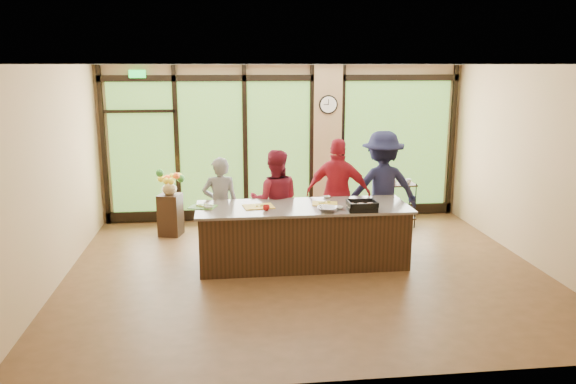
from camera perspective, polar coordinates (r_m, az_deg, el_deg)
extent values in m
plane|color=#50351C|center=(8.45, 1.78, -7.97)|extent=(7.00, 7.00, 0.00)
plane|color=white|center=(7.90, 1.94, 12.83)|extent=(7.00, 7.00, 0.00)
plane|color=tan|center=(10.97, -0.45, 4.98)|extent=(7.00, 0.00, 7.00)
plane|color=tan|center=(8.29, -22.85, 1.39)|extent=(0.00, 6.00, 6.00)
plane|color=tan|center=(9.22, 23.93, 2.37)|extent=(0.00, 6.00, 6.00)
cube|color=tan|center=(11.04, 3.99, 4.99)|extent=(0.55, 0.12, 3.00)
cube|color=black|center=(10.83, -0.43, 11.51)|extent=(6.90, 0.08, 0.12)
cube|color=black|center=(11.20, -0.41, -2.07)|extent=(6.90, 0.08, 0.20)
cube|color=#19D83F|center=(10.82, -15.07, 11.50)|extent=(0.30, 0.04, 0.14)
cube|color=#3A6E26|center=(11.00, -14.60, 4.32)|extent=(1.20, 0.02, 2.50)
cube|color=#3A6E26|center=(10.89, -7.80, 4.53)|extent=(1.20, 0.02, 2.50)
cube|color=#3A6E26|center=(10.94, -0.95, 4.69)|extent=(1.20, 0.02, 2.50)
cube|color=#3A6E26|center=(11.41, 10.91, 4.80)|extent=(2.10, 0.02, 2.50)
cube|color=black|center=(11.09, -18.22, 4.42)|extent=(0.08, 0.08, 3.00)
cube|color=black|center=(10.90, -11.23, 4.68)|extent=(0.08, 0.08, 3.00)
cube|color=black|center=(10.87, -4.37, 4.87)|extent=(0.08, 0.08, 3.00)
cube|color=black|center=(11.00, 2.44, 4.98)|extent=(0.08, 0.08, 3.00)
cube|color=black|center=(11.11, 5.51, 5.01)|extent=(0.08, 0.08, 3.00)
cube|color=black|center=(11.78, 16.31, 5.00)|extent=(0.08, 0.08, 3.00)
cube|color=black|center=(8.58, 1.51, -4.52)|extent=(3.10, 1.00, 0.88)
cube|color=slate|center=(8.46, 1.53, -1.54)|extent=(3.20, 1.10, 0.04)
cylinder|color=black|center=(10.89, 4.12, 8.85)|extent=(0.36, 0.04, 0.36)
cylinder|color=white|center=(10.88, 4.14, 8.85)|extent=(0.31, 0.01, 0.31)
cube|color=black|center=(10.87, 4.15, 9.11)|extent=(0.01, 0.00, 0.11)
cube|color=black|center=(10.86, 3.88, 8.85)|extent=(0.09, 0.00, 0.01)
imported|color=gray|center=(9.06, -6.87, -1.37)|extent=(0.59, 0.39, 1.58)
imported|color=maroon|center=(9.10, -1.33, -0.91)|extent=(0.89, 0.73, 1.68)
imported|color=maroon|center=(9.28, 5.14, -0.19)|extent=(1.16, 0.80, 1.83)
imported|color=#171934|center=(9.51, 9.51, 0.33)|extent=(1.27, 0.74, 1.94)
cube|color=black|center=(8.24, 7.52, -1.63)|extent=(0.44, 0.35, 0.07)
imported|color=silver|center=(8.13, 4.01, -1.76)|extent=(0.37, 0.37, 0.07)
cube|color=#48822F|center=(8.46, -8.67, -1.51)|extent=(0.46, 0.40, 0.01)
cube|color=gold|center=(8.39, -3.01, -1.48)|extent=(0.48, 0.39, 0.01)
cube|color=gold|center=(8.58, 3.76, -1.19)|extent=(0.43, 0.35, 0.01)
imported|color=silver|center=(8.37, -8.10, -1.53)|extent=(0.15, 0.15, 0.04)
imported|color=silver|center=(8.29, 5.18, -1.60)|extent=(0.14, 0.14, 0.04)
imported|color=silver|center=(8.98, 3.95, -0.50)|extent=(0.14, 0.14, 0.03)
imported|color=red|center=(8.18, -2.21, -1.62)|extent=(0.11, 0.11, 0.08)
cube|color=black|center=(10.26, -11.85, -2.28)|extent=(0.46, 0.46, 0.75)
imported|color=#947D51|center=(10.14, -11.98, 0.51)|extent=(0.27, 0.27, 0.27)
cube|color=black|center=(10.84, 10.92, -2.54)|extent=(0.67, 0.40, 0.03)
cube|color=black|center=(10.69, 11.06, 0.75)|extent=(0.67, 0.40, 0.03)
cylinder|color=black|center=(10.53, 9.68, -1.50)|extent=(0.02, 0.02, 0.85)
cylinder|color=black|center=(10.71, 12.80, -1.39)|extent=(0.02, 0.02, 0.85)
cylinder|color=black|center=(10.85, 9.18, -1.06)|extent=(0.02, 0.02, 0.85)
cylinder|color=black|center=(11.02, 12.22, -0.96)|extent=(0.02, 0.02, 0.85)
imported|color=silver|center=(10.62, 10.00, 1.04)|extent=(0.10, 0.10, 0.09)
imported|color=silver|center=(10.66, 10.74, 1.05)|extent=(0.10, 0.10, 0.09)
imported|color=silver|center=(10.70, 11.47, 1.07)|extent=(0.10, 0.10, 0.09)
imported|color=silver|center=(10.74, 12.14, 1.08)|extent=(0.10, 0.10, 0.09)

